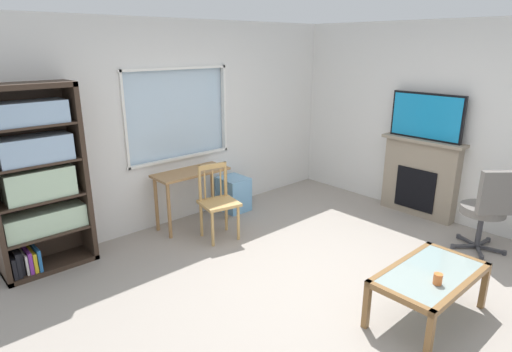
{
  "coord_description": "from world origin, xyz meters",
  "views": [
    {
      "loc": [
        -2.94,
        -2.33,
        2.27
      ],
      "look_at": [
        -0.15,
        0.76,
        0.96
      ],
      "focal_mm": 29.66,
      "sensor_mm": 36.0,
      "label": 1
    }
  ],
  "objects_px": {
    "office_chair": "(488,206)",
    "sippy_cup": "(438,279)",
    "bookshelf": "(36,177)",
    "fireplace": "(420,177)",
    "desk_under_window": "(191,181)",
    "wooden_chair": "(218,201)",
    "tv": "(426,116)",
    "plastic_drawer_unit": "(233,194)",
    "coffee_table": "(430,279)"
  },
  "relations": [
    {
      "from": "wooden_chair",
      "to": "plastic_drawer_unit",
      "type": "bearing_deg",
      "value": 38.99
    },
    {
      "from": "tv",
      "to": "coffee_table",
      "type": "xyz_separation_m",
      "value": [
        -2.11,
        -1.23,
        -0.99
      ]
    },
    {
      "from": "wooden_chair",
      "to": "coffee_table",
      "type": "relative_size",
      "value": 0.85
    },
    {
      "from": "plastic_drawer_unit",
      "to": "coffee_table",
      "type": "height_order",
      "value": "plastic_drawer_unit"
    },
    {
      "from": "desk_under_window",
      "to": "plastic_drawer_unit",
      "type": "xyz_separation_m",
      "value": [
        0.72,
        0.05,
        -0.36
      ]
    },
    {
      "from": "bookshelf",
      "to": "coffee_table",
      "type": "height_order",
      "value": "bookshelf"
    },
    {
      "from": "office_chair",
      "to": "sippy_cup",
      "type": "bearing_deg",
      "value": -170.9
    },
    {
      "from": "bookshelf",
      "to": "tv",
      "type": "xyz_separation_m",
      "value": [
        4.24,
        -1.88,
        0.37
      ]
    },
    {
      "from": "sippy_cup",
      "to": "bookshelf",
      "type": "bearing_deg",
      "value": 121.79
    },
    {
      "from": "office_chair",
      "to": "sippy_cup",
      "type": "relative_size",
      "value": 11.11
    },
    {
      "from": "bookshelf",
      "to": "fireplace",
      "type": "height_order",
      "value": "bookshelf"
    },
    {
      "from": "fireplace",
      "to": "coffee_table",
      "type": "xyz_separation_m",
      "value": [
        -2.13,
        -1.23,
        -0.16
      ]
    },
    {
      "from": "plastic_drawer_unit",
      "to": "sippy_cup",
      "type": "height_order",
      "value": "sippy_cup"
    },
    {
      "from": "bookshelf",
      "to": "tv",
      "type": "bearing_deg",
      "value": -23.85
    },
    {
      "from": "wooden_chair",
      "to": "tv",
      "type": "distance_m",
      "value": 2.91
    },
    {
      "from": "fireplace",
      "to": "sippy_cup",
      "type": "relative_size",
      "value": 12.25
    },
    {
      "from": "desk_under_window",
      "to": "sippy_cup",
      "type": "height_order",
      "value": "desk_under_window"
    },
    {
      "from": "desk_under_window",
      "to": "tv",
      "type": "relative_size",
      "value": 1.0
    },
    {
      "from": "wooden_chair",
      "to": "fireplace",
      "type": "distance_m",
      "value": 2.79
    },
    {
      "from": "office_chair",
      "to": "coffee_table",
      "type": "xyz_separation_m",
      "value": [
        -1.61,
        -0.16,
        -0.18
      ]
    },
    {
      "from": "plastic_drawer_unit",
      "to": "tv",
      "type": "xyz_separation_m",
      "value": [
        1.77,
        -1.82,
        1.13
      ]
    },
    {
      "from": "desk_under_window",
      "to": "plastic_drawer_unit",
      "type": "bearing_deg",
      "value": 3.95
    },
    {
      "from": "fireplace",
      "to": "sippy_cup",
      "type": "distance_m",
      "value": 2.64
    },
    {
      "from": "fireplace",
      "to": "wooden_chair",
      "type": "bearing_deg",
      "value": 153.23
    },
    {
      "from": "plastic_drawer_unit",
      "to": "fireplace",
      "type": "distance_m",
      "value": 2.57
    },
    {
      "from": "office_chair",
      "to": "coffee_table",
      "type": "height_order",
      "value": "office_chair"
    },
    {
      "from": "bookshelf",
      "to": "tv",
      "type": "relative_size",
      "value": 1.99
    },
    {
      "from": "fireplace",
      "to": "tv",
      "type": "xyz_separation_m",
      "value": [
        -0.02,
        0.0,
        0.83
      ]
    },
    {
      "from": "office_chair",
      "to": "sippy_cup",
      "type": "height_order",
      "value": "office_chair"
    },
    {
      "from": "plastic_drawer_unit",
      "to": "tv",
      "type": "relative_size",
      "value": 0.49
    },
    {
      "from": "plastic_drawer_unit",
      "to": "office_chair",
      "type": "xyz_separation_m",
      "value": [
        1.28,
        -2.88,
        0.32
      ]
    },
    {
      "from": "office_chair",
      "to": "fireplace",
      "type": "bearing_deg",
      "value": 64.4
    },
    {
      "from": "bookshelf",
      "to": "fireplace",
      "type": "bearing_deg",
      "value": -23.76
    },
    {
      "from": "office_chair",
      "to": "sippy_cup",
      "type": "xyz_separation_m",
      "value": [
        -1.75,
        -0.28,
        -0.07
      ]
    },
    {
      "from": "desk_under_window",
      "to": "fireplace",
      "type": "xyz_separation_m",
      "value": [
        2.51,
        -1.77,
        -0.06
      ]
    },
    {
      "from": "plastic_drawer_unit",
      "to": "sippy_cup",
      "type": "xyz_separation_m",
      "value": [
        -0.48,
        -3.17,
        0.25
      ]
    },
    {
      "from": "bookshelf",
      "to": "desk_under_window",
      "type": "relative_size",
      "value": 1.99
    },
    {
      "from": "wooden_chair",
      "to": "sippy_cup",
      "type": "height_order",
      "value": "wooden_chair"
    },
    {
      "from": "office_chair",
      "to": "coffee_table",
      "type": "bearing_deg",
      "value": -174.33
    },
    {
      "from": "plastic_drawer_unit",
      "to": "fireplace",
      "type": "bearing_deg",
      "value": -45.48
    },
    {
      "from": "coffee_table",
      "to": "sippy_cup",
      "type": "xyz_separation_m",
      "value": [
        -0.14,
        -0.12,
        0.11
      ]
    },
    {
      "from": "desk_under_window",
      "to": "fireplace",
      "type": "relative_size",
      "value": 0.87
    },
    {
      "from": "wooden_chair",
      "to": "coffee_table",
      "type": "distance_m",
      "value": 2.51
    },
    {
      "from": "fireplace",
      "to": "plastic_drawer_unit",
      "type": "bearing_deg",
      "value": 134.52
    },
    {
      "from": "plastic_drawer_unit",
      "to": "coffee_table",
      "type": "distance_m",
      "value": 3.07
    },
    {
      "from": "desk_under_window",
      "to": "plastic_drawer_unit",
      "type": "height_order",
      "value": "desk_under_window"
    },
    {
      "from": "coffee_table",
      "to": "desk_under_window",
      "type": "bearing_deg",
      "value": 97.39
    },
    {
      "from": "bookshelf",
      "to": "desk_under_window",
      "type": "distance_m",
      "value": 1.8
    },
    {
      "from": "wooden_chair",
      "to": "fireplace",
      "type": "relative_size",
      "value": 0.82
    },
    {
      "from": "office_chair",
      "to": "sippy_cup",
      "type": "distance_m",
      "value": 1.78
    }
  ]
}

